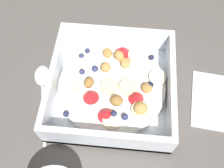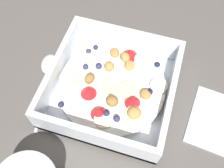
# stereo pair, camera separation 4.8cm
# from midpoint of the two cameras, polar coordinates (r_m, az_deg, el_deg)

# --- Properties ---
(ground_plane) EXTENTS (2.40, 2.40, 0.00)m
(ground_plane) POSITION_cam_midpoint_polar(r_m,az_deg,el_deg) (0.50, 0.63, -2.74)
(ground_plane) COLOR #56514C
(fruit_bowl) EXTENTS (0.22, 0.22, 0.06)m
(fruit_bowl) POSITION_cam_midpoint_polar(r_m,az_deg,el_deg) (0.49, 2.88, -0.84)
(fruit_bowl) COLOR white
(fruit_bowl) RESTS_ON ground
(spoon) EXTENTS (0.06, 0.17, 0.01)m
(spoon) POSITION_cam_midpoint_polar(r_m,az_deg,el_deg) (0.53, -11.81, 2.03)
(spoon) COLOR silver
(spoon) RESTS_ON ground
(folded_napkin) EXTENTS (0.13, 0.13, 0.01)m
(folded_napkin) POSITION_cam_midpoint_polar(r_m,az_deg,el_deg) (0.52, 25.92, -8.09)
(folded_napkin) COLOR silver
(folded_napkin) RESTS_ON ground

